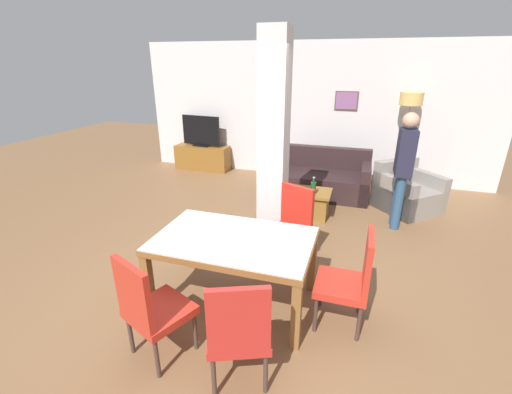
# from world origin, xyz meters

# --- Properties ---
(ground_plane) EXTENTS (18.00, 18.00, 0.00)m
(ground_plane) POSITION_xyz_m (0.00, 0.00, 0.00)
(ground_plane) COLOR brown
(back_wall) EXTENTS (7.20, 0.09, 2.70)m
(back_wall) POSITION_xyz_m (0.00, 4.40, 1.35)
(back_wall) COLOR silver
(back_wall) RESTS_ON ground_plane
(divider_pillar) EXTENTS (0.33, 0.36, 2.70)m
(divider_pillar) POSITION_xyz_m (0.04, 1.31, 1.35)
(divider_pillar) COLOR silver
(divider_pillar) RESTS_ON ground_plane
(dining_table) EXTENTS (1.53, 0.97, 0.74)m
(dining_table) POSITION_xyz_m (0.00, 0.00, 0.59)
(dining_table) COLOR brown
(dining_table) RESTS_ON ground_plane
(dining_chair_far_right) EXTENTS (0.60, 0.60, 0.96)m
(dining_chair_far_right) POSITION_xyz_m (0.38, 0.90, 0.52)
(dining_chair_far_right) COLOR red
(dining_chair_far_right) RESTS_ON ground_plane
(dining_chair_head_right) EXTENTS (0.46, 0.46, 0.96)m
(dining_chair_head_right) POSITION_xyz_m (1.12, 0.00, 0.52)
(dining_chair_head_right) COLOR red
(dining_chair_head_right) RESTS_ON ground_plane
(dining_chair_near_right) EXTENTS (0.60, 0.60, 0.96)m
(dining_chair_near_right) POSITION_xyz_m (0.38, -0.90, 0.52)
(dining_chair_near_right) COLOR red
(dining_chair_near_right) RESTS_ON ground_plane
(dining_chair_near_left) EXTENTS (0.60, 0.60, 0.96)m
(dining_chair_near_left) POSITION_xyz_m (-0.38, -0.88, 0.52)
(dining_chair_near_left) COLOR red
(dining_chair_near_left) RESTS_ON ground_plane
(sofa) EXTENTS (1.77, 0.91, 0.82)m
(sofa) POSITION_xyz_m (0.40, 3.38, 0.28)
(sofa) COLOR #301F20
(sofa) RESTS_ON ground_plane
(armchair) EXTENTS (1.18, 1.18, 0.79)m
(armchair) POSITION_xyz_m (1.88, 3.07, 0.28)
(armchair) COLOR gray
(armchair) RESTS_ON ground_plane
(coffee_table) EXTENTS (0.74, 0.51, 0.43)m
(coffee_table) POSITION_xyz_m (0.34, 2.31, 0.22)
(coffee_table) COLOR olive
(coffee_table) RESTS_ON ground_plane
(bottle) EXTENTS (0.08, 0.08, 0.27)m
(bottle) POSITION_xyz_m (0.45, 2.21, 0.53)
(bottle) COLOR #194C23
(bottle) RESTS_ON coffee_table
(tv_stand) EXTENTS (1.22, 0.40, 0.54)m
(tv_stand) POSITION_xyz_m (-2.35, 4.12, 0.27)
(tv_stand) COLOR brown
(tv_stand) RESTS_ON ground_plane
(tv_screen) EXTENTS (0.91, 0.24, 0.67)m
(tv_screen) POSITION_xyz_m (-2.35, 4.12, 0.87)
(tv_screen) COLOR black
(tv_screen) RESTS_ON tv_stand
(floor_lamp) EXTENTS (0.39, 0.39, 1.82)m
(floor_lamp) POSITION_xyz_m (1.83, 4.05, 1.55)
(floor_lamp) COLOR #B7B7BC
(floor_lamp) RESTS_ON ground_plane
(standing_person) EXTENTS (0.23, 0.38, 1.69)m
(standing_person) POSITION_xyz_m (1.67, 2.34, 0.98)
(standing_person) COLOR #2D4F73
(standing_person) RESTS_ON ground_plane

